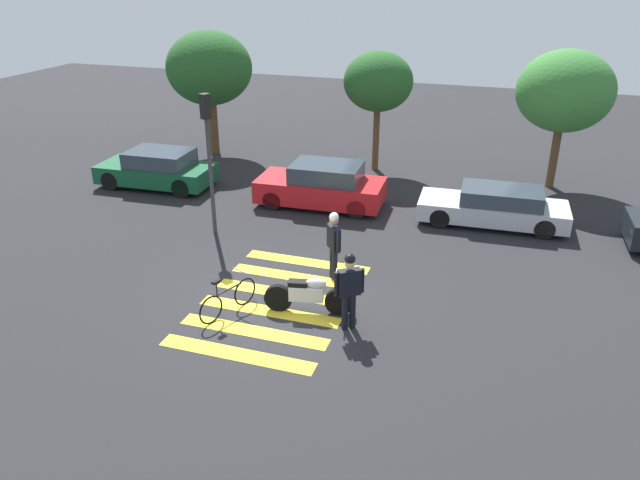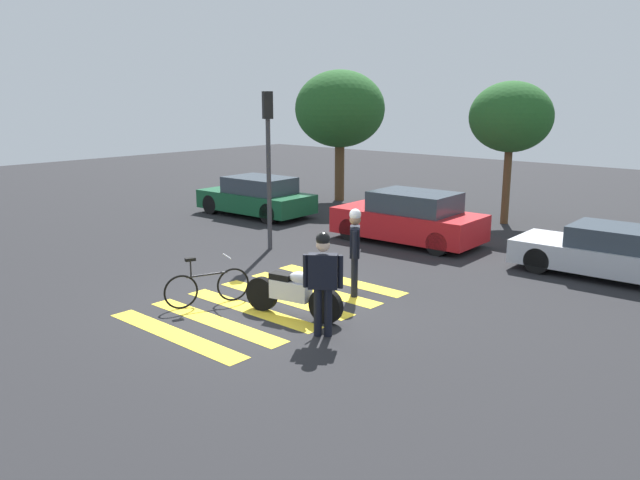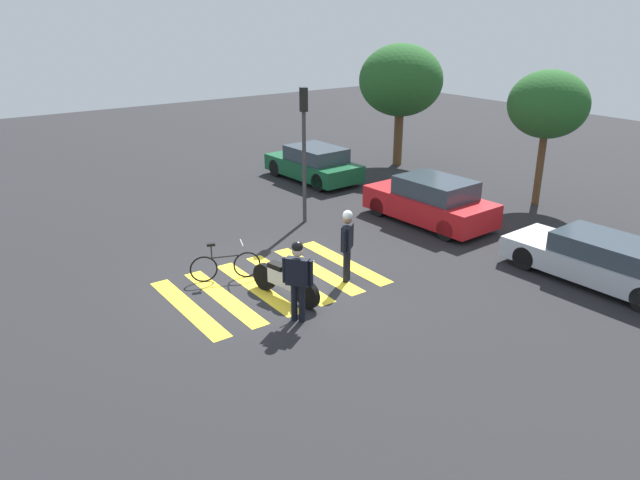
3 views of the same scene
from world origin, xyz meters
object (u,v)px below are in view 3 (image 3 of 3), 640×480
at_px(police_motorcycle, 285,280).
at_px(officer_by_motorcycle, 298,275).
at_px(leaning_bicycle, 225,266).
at_px(car_red_convertible, 431,202).
at_px(officer_on_foot, 347,240).
at_px(car_green_compact, 314,164).
at_px(traffic_light_pole, 304,134).
at_px(car_silver_sedan, 600,260).

distance_m(police_motorcycle, officer_by_motorcycle, 1.29).
relative_size(leaning_bicycle, car_red_convertible, 0.39).
bearing_deg(officer_on_foot, officer_by_motorcycle, -64.76).
height_order(leaning_bicycle, car_red_convertible, car_red_convertible).
distance_m(leaning_bicycle, officer_on_foot, 3.10).
relative_size(police_motorcycle, officer_by_motorcycle, 1.12).
bearing_deg(car_green_compact, traffic_light_pole, -38.77).
bearing_deg(police_motorcycle, car_red_convertible, 105.37).
bearing_deg(leaning_bicycle, car_green_compact, 131.31).
bearing_deg(leaning_bicycle, car_red_convertible, 90.58).
bearing_deg(officer_on_foot, leaning_bicycle, -126.94).
bearing_deg(car_red_convertible, leaning_bicycle, -89.42).
relative_size(car_green_compact, traffic_light_pole, 1.00).
height_order(leaning_bicycle, car_silver_sedan, car_silver_sedan).
bearing_deg(traffic_light_pole, officer_by_motorcycle, -35.82).
height_order(police_motorcycle, car_green_compact, car_green_compact).
distance_m(police_motorcycle, leaning_bicycle, 1.86).
relative_size(car_green_compact, car_red_convertible, 0.98).
bearing_deg(officer_by_motorcycle, officer_on_foot, 115.24).
bearing_deg(car_silver_sedan, traffic_light_pole, -157.49).
distance_m(leaning_bicycle, car_green_compact, 9.60).
height_order(police_motorcycle, traffic_light_pole, traffic_light_pole).
relative_size(police_motorcycle, car_silver_sedan, 0.45).
bearing_deg(traffic_light_pole, leaning_bicycle, -58.97).
xyz_separation_m(car_red_convertible, traffic_light_pole, (-2.39, -3.16, 2.12)).
relative_size(officer_by_motorcycle, traffic_light_pole, 0.44).
bearing_deg(car_red_convertible, officer_by_motorcycle, -67.46).
bearing_deg(traffic_light_pole, officer_on_foot, -21.47).
distance_m(officer_by_motorcycle, car_red_convertible, 7.56).
height_order(officer_by_motorcycle, car_red_convertible, officer_by_motorcycle).
relative_size(officer_on_foot, officer_by_motorcycle, 0.99).
distance_m(officer_by_motorcycle, traffic_light_pole, 6.75).
xyz_separation_m(car_red_convertible, car_silver_sedan, (5.59, 0.15, -0.12)).
bearing_deg(officer_by_motorcycle, traffic_light_pole, 144.18).
height_order(police_motorcycle, car_silver_sedan, car_silver_sedan).
bearing_deg(officer_on_foot, traffic_light_pole, 158.53).
relative_size(police_motorcycle, car_green_compact, 0.50).
xyz_separation_m(police_motorcycle, car_green_compact, (-8.08, 6.57, 0.18)).
xyz_separation_m(police_motorcycle, traffic_light_pole, (-4.21, 3.46, 2.35)).
xyz_separation_m(police_motorcycle, officer_on_foot, (0.07, 1.78, 0.61)).
height_order(officer_by_motorcycle, traffic_light_pole, traffic_light_pole).
bearing_deg(leaning_bicycle, officer_by_motorcycle, 5.75).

